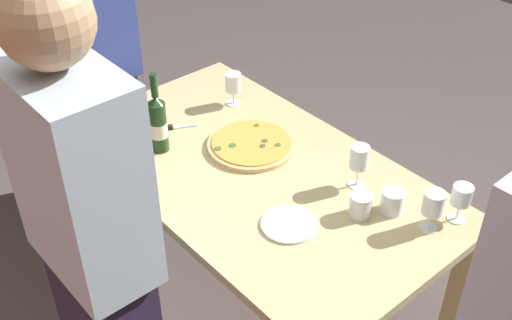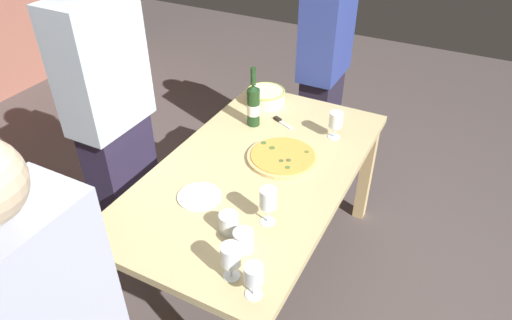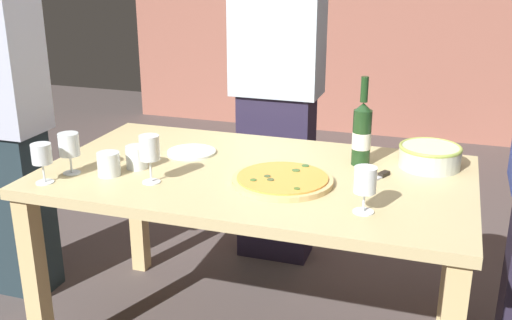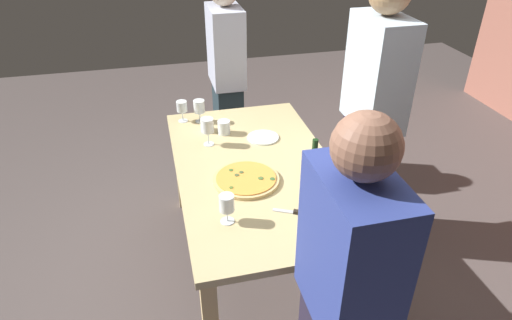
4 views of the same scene
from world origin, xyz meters
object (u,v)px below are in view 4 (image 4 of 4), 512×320
Objects in this scene: wine_bottle at (313,178)px; pizza_knife at (292,212)px; pizza at (246,179)px; cup_ceramic at (224,127)px; wine_glass_near_pizza at (182,107)px; dining_table at (256,180)px; wine_glass_far_left at (208,127)px; cup_amber at (207,125)px; person_guest_left at (227,80)px; serving_bowl at (340,221)px; person_host at (342,307)px; person_guest_right at (371,118)px; side_plate at (263,137)px; wine_glass_by_bottle at (199,107)px; wine_glass_far_right at (227,205)px.

wine_bottle reaches higher than pizza_knife.
cup_ceramic is (-0.57, -0.02, 0.03)m from pizza.
dining_table is at bearing 26.87° from wine_glass_near_pizza.
dining_table is 9.09× the size of wine_glass_far_left.
pizza is 0.57m from cup_ceramic.
person_guest_left is at bearing 159.55° from cup_amber.
person_host is (0.48, -0.19, 0.01)m from serving_bowl.
person_guest_right reaches higher than wine_bottle.
serving_bowl is at bearing 7.92° from side_plate.
person_guest_left reaches higher than pizza.
wine_glass_far_left reaches higher than dining_table.
person_guest_right reaches higher than pizza.
person_guest_left is (-0.52, 0.40, -0.05)m from wine_glass_near_pizza.
person_host is at bearing 11.42° from wine_glass_far_left.
wine_glass_far_left is at bearing -147.90° from wine_bottle.
pizza reaches higher than pizza_knife.
wine_glass_by_bottle is at bearing -164.30° from pizza_knife.
person_guest_left is at bearing -66.87° from person_guest_right.
person_host is (0.64, -0.01, 0.05)m from pizza_knife.
wine_glass_by_bottle is 0.16m from cup_amber.
person_guest_left is at bearing 169.54° from wine_glass_far_right.
serving_bowl is (0.62, 0.26, 0.14)m from dining_table.
wine_glass_by_bottle is 0.25m from cup_ceramic.
person_guest_right reaches higher than person_guest_left.
pizza_knife is (1.10, 0.31, -0.10)m from wine_glass_by_bottle.
wine_glass_far_right reaches higher than serving_bowl.
pizza is at bearing 5.52° from person_host.
wine_glass_far_left reaches higher than pizza_knife.
wine_glass_near_pizza is 0.08× the size of person_guest_right.
side_plate is at bearing -172.08° from serving_bowl.
wine_bottle is at bearing 8.05° from person_guest_left.
pizza_knife is 0.93m from person_guest_right.
cup_ceramic is (0.20, 0.13, -0.06)m from wine_glass_by_bottle.
person_host is (0.97, 0.15, 0.04)m from pizza.
wine_bottle is 0.20m from pizza_knife.
person_host reaches higher than pizza.
pizza is 0.23× the size of person_host.
wine_glass_near_pizza is 1.22m from pizza_knife.
wine_glass_far_right reaches higher than pizza.
side_plate is at bearing -25.96° from person_guest_right.
wine_glass_far_right is 0.34m from pizza_knife.
serving_bowl is 0.54m from wine_glass_far_right.
person_host reaches higher than wine_glass_far_right.
wine_glass_near_pizza is 1.24m from person_guest_right.
person_host is at bearing 3.23° from dining_table.
person_guest_right is (-0.27, 0.86, 0.14)m from pizza.
side_plate is at bearing 158.76° from dining_table.
cup_amber is at bearing 174.47° from wine_glass_far_left.
person_guest_right reaches higher than wine_glass_far_right.
wine_glass_by_bottle is at bearing -169.23° from pizza.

